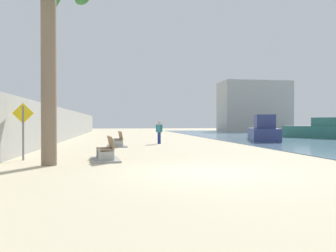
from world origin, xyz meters
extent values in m
plane|color=beige|center=(0.00, 18.00, 0.00)|extent=(120.00, 120.00, 0.00)
cube|color=#9E9E99|center=(-7.50, 18.00, 1.35)|extent=(0.80, 64.00, 2.71)
cylinder|color=#7A6651|center=(-5.14, 2.49, 3.18)|extent=(0.54, 0.54, 6.36)
cube|color=#9E9E99|center=(-3.15, 3.05, 0.25)|extent=(0.62, 0.27, 0.50)
cube|color=#9E9E99|center=(-3.31, 4.44, 0.25)|extent=(0.62, 0.27, 0.50)
cube|color=olive|center=(-3.23, 3.75, 0.45)|extent=(0.68, 1.65, 0.06)
cube|color=olive|center=(-3.00, 3.77, 0.73)|extent=(0.34, 1.61, 0.50)
cube|color=#9E9E99|center=(-3.23, 3.75, 0.04)|extent=(1.33, 2.21, 0.08)
cube|color=#9E9E99|center=(-2.69, 10.81, 0.25)|extent=(0.62, 0.26, 0.50)
cube|color=#9E9E99|center=(-2.82, 12.20, 0.25)|extent=(0.62, 0.26, 0.50)
cube|color=olive|center=(-2.75, 11.50, 0.45)|extent=(0.65, 1.64, 0.06)
cube|color=olive|center=(-2.52, 11.53, 0.73)|extent=(0.32, 1.61, 0.50)
cube|color=#9E9E99|center=(-2.75, 11.50, 0.04)|extent=(1.30, 2.20, 0.08)
cylinder|color=navy|center=(0.33, 13.91, 0.41)|extent=(0.12, 0.12, 0.82)
cylinder|color=navy|center=(0.22, 13.97, 0.41)|extent=(0.12, 0.12, 0.82)
cube|color=teal|center=(0.27, 13.94, 1.11)|extent=(0.37, 0.32, 0.58)
sphere|color=tan|center=(0.27, 13.94, 1.53)|extent=(0.22, 0.22, 0.22)
cylinder|color=teal|center=(0.46, 13.82, 1.13)|extent=(0.09, 0.09, 0.52)
cylinder|color=teal|center=(0.09, 14.06, 1.13)|extent=(0.09, 0.09, 0.52)
cube|color=navy|center=(9.42, 16.49, 0.55)|extent=(3.95, 6.74, 1.02)
cube|color=navy|center=(9.12, 15.58, 1.61)|extent=(2.24, 3.13, 1.11)
cube|color=#337060|center=(16.51, 19.47, 0.62)|extent=(5.15, 6.58, 1.17)
cube|color=#337060|center=(17.05, 18.63, 1.61)|extent=(2.67, 3.16, 0.81)
cylinder|color=slate|center=(-6.51, 4.33, 1.11)|extent=(0.08, 0.08, 2.21)
cube|color=yellow|center=(-6.51, 4.33, 1.91)|extent=(0.85, 0.03, 0.85)
cube|color=#ADAAA3|center=(21.35, 46.00, 4.39)|extent=(12.00, 6.00, 8.78)
camera|label=1|loc=(-2.73, -9.81, 1.53)|focal=35.32mm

